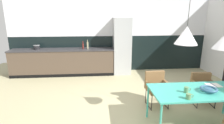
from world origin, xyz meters
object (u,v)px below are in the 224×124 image
at_px(mug_glass_clear, 186,90).
at_px(refrigerator_column, 122,46).
at_px(open_book, 213,85).
at_px(armchair_facing_counter, 156,85).
at_px(fruit_bowl, 209,89).
at_px(bottle_vinegar_dark, 88,45).
at_px(bottle_oil_tall, 83,46).
at_px(pendant_lamp_over_table_near, 186,35).
at_px(armchair_corner_seat, 203,85).
at_px(mug_dark_espresso, 189,96).
at_px(cooking_pot, 37,47).
at_px(pendant_lamp_over_table_far, 224,42).
at_px(dining_table, 199,93).

bearing_deg(mug_glass_clear, refrigerator_column, 101.29).
xyz_separation_m(refrigerator_column, open_book, (1.35, -3.11, -0.25)).
bearing_deg(armchair_facing_counter, open_book, 136.78).
relative_size(fruit_bowl, bottle_vinegar_dark, 0.96).
bearing_deg(bottle_oil_tall, refrigerator_column, 0.98).
bearing_deg(pendant_lamp_over_table_near, bottle_oil_tall, 121.18).
height_order(armchair_corner_seat, open_book, open_book).
bearing_deg(armchair_facing_counter, mug_dark_espresso, 90.96).
bearing_deg(cooking_pot, pendant_lamp_over_table_near, -43.11).
height_order(pendant_lamp_over_table_near, pendant_lamp_over_table_far, same).
height_order(open_book, bottle_oil_tall, bottle_oil_tall).
distance_m(dining_table, open_book, 0.44).
height_order(bottle_vinegar_dark, pendant_lamp_over_table_near, pendant_lamp_over_table_near).
relative_size(mug_glass_clear, mug_dark_espresso, 0.97).
bearing_deg(cooking_pot, fruit_bowl, -40.42).
bearing_deg(refrigerator_column, open_book, -66.47).
bearing_deg(bottle_vinegar_dark, pendant_lamp_over_table_far, -52.42).
relative_size(dining_table, fruit_bowl, 5.96).
bearing_deg(open_book, fruit_bowl, -135.79).
bearing_deg(open_book, armchair_facing_counter, 141.10).
distance_m(cooking_pot, pendant_lamp_over_table_near, 4.91).
bearing_deg(mug_dark_espresso, bottle_vinegar_dark, 116.31).
xyz_separation_m(open_book, mug_dark_espresso, (-0.77, -0.50, 0.04)).
xyz_separation_m(dining_table, armchair_facing_counter, (-0.49, 0.90, -0.19)).
height_order(dining_table, armchair_facing_counter, armchair_facing_counter).
relative_size(armchair_facing_counter, mug_dark_espresso, 6.23).
bearing_deg(dining_table, armchair_facing_counter, 118.42).
bearing_deg(cooking_pot, refrigerator_column, -0.76).
bearing_deg(armchair_facing_counter, armchair_corner_seat, 173.65).
distance_m(refrigerator_column, dining_table, 3.45).
relative_size(armchair_facing_counter, cooking_pot, 3.71).
distance_m(mug_glass_clear, pendant_lamp_over_table_near, 0.95).
xyz_separation_m(bottle_oil_tall, bottle_vinegar_dark, (0.16, 0.03, 0.02)).
height_order(armchair_facing_counter, pendant_lamp_over_table_far, pendant_lamp_over_table_far).
relative_size(armchair_corner_seat, bottle_oil_tall, 2.76).
relative_size(bottle_oil_tall, bottle_vinegar_dark, 0.87).
xyz_separation_m(armchair_facing_counter, mug_dark_espresso, (0.11, -1.21, 0.28)).
height_order(fruit_bowl, mug_glass_clear, mug_glass_clear).
bearing_deg(cooking_pot, mug_glass_clear, -43.41).
relative_size(mug_glass_clear, bottle_oil_tall, 0.46).
xyz_separation_m(armchair_corner_seat, pendant_lamp_over_table_far, (-0.27, -0.82, 1.14)).
relative_size(armchair_corner_seat, mug_dark_espresso, 5.79).
distance_m(mug_dark_espresso, cooking_pot, 5.08).
xyz_separation_m(dining_table, armchair_corner_seat, (0.62, 0.86, -0.22)).
bearing_deg(mug_glass_clear, pendant_lamp_over_table_near, 123.09).
distance_m(cooking_pot, bottle_oil_tall, 1.58).
distance_m(dining_table, bottle_vinegar_dark, 3.97).
xyz_separation_m(fruit_bowl, pendant_lamp_over_table_far, (0.23, 0.12, 0.82)).
height_order(mug_dark_espresso, cooking_pot, cooking_pot).
height_order(armchair_corner_seat, bottle_vinegar_dark, bottle_vinegar_dark).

